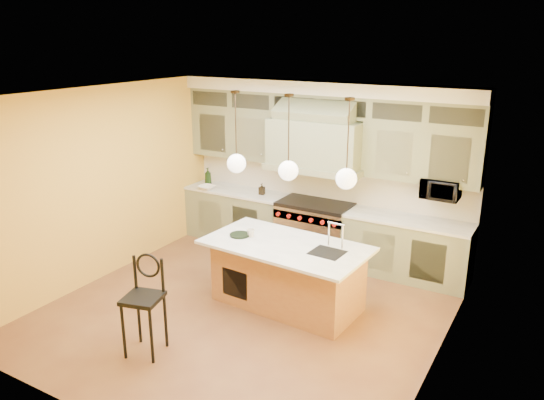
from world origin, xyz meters
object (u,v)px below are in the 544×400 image
Objects in this scene: counter_stool at (144,299)px; microwave at (441,189)px; range at (315,230)px; kitchen_island at (288,273)px.

microwave reaches higher than counter_stool.
range is 3.55m from counter_stool.
kitchen_island is at bearing -76.57° from range.
counter_stool is at bearing -112.56° from kitchen_island.
range is 2.18m from microwave.
microwave is (1.54, 1.80, 0.98)m from kitchen_island.
kitchen_island is 2.57m from microwave.
counter_stool is at bearing -124.03° from microwave.
kitchen_island is (0.41, -1.70, -0.01)m from range.
microwave reaches higher than kitchen_island.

